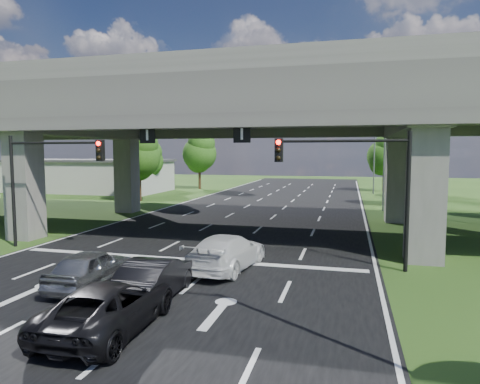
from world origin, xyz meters
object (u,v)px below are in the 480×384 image
at_px(car_dark, 156,277).
at_px(streetlight_beyond, 371,147).
at_px(signal_left, 46,170).
at_px(streetlight_far, 380,144).
at_px(signal_right, 355,174).
at_px(car_silver, 91,268).
at_px(car_white, 227,252).
at_px(car_trailing, 110,306).

bearing_deg(car_dark, streetlight_beyond, -104.63).
height_order(streetlight_beyond, car_dark, streetlight_beyond).
distance_m(signal_left, streetlight_far, 26.95).
bearing_deg(signal_right, car_silver, -151.39).
distance_m(car_white, car_trailing, 7.19).
height_order(signal_left, car_trailing, signal_left).
relative_size(car_silver, car_dark, 0.96).
bearing_deg(car_white, car_dark, 78.89).
bearing_deg(streetlight_far, signal_left, -131.78).
height_order(car_dark, car_trailing, car_dark).
height_order(streetlight_beyond, car_white, streetlight_beyond).
distance_m(streetlight_beyond, car_white, 38.71).
distance_m(signal_right, car_silver, 11.49).
bearing_deg(car_silver, streetlight_far, -116.98).
relative_size(signal_right, car_dark, 1.37).
bearing_deg(signal_right, streetlight_far, 83.53).
bearing_deg(car_trailing, car_dark, -92.62).
height_order(signal_left, car_silver, signal_left).
distance_m(streetlight_far, car_dark, 27.81).
xyz_separation_m(streetlight_far, car_white, (-7.61, -21.61, -5.06)).
bearing_deg(streetlight_beyond, car_silver, -106.07).
height_order(signal_right, car_silver, signal_right).
relative_size(signal_left, car_white, 1.15).
bearing_deg(signal_left, car_trailing, -44.10).
xyz_separation_m(signal_right, signal_left, (-15.65, 0.00, 0.00)).
relative_size(streetlight_far, streetlight_beyond, 1.00).
bearing_deg(signal_right, signal_left, 180.00).
xyz_separation_m(car_silver, car_white, (4.29, 3.70, 0.04)).
xyz_separation_m(signal_left, car_trailing, (8.88, -8.60, -3.46)).
distance_m(signal_right, car_white, 6.51).
xyz_separation_m(signal_right, car_trailing, (-6.77, -8.60, -3.46)).
bearing_deg(car_dark, streetlight_far, -111.69).
bearing_deg(car_trailing, streetlight_far, -108.96).
distance_m(signal_left, car_white, 10.97).
bearing_deg(streetlight_far, signal_right, -96.47).
distance_m(signal_right, car_dark, 9.49).
xyz_separation_m(streetlight_far, streetlight_beyond, (0.00, 16.00, 0.00)).
height_order(signal_right, streetlight_beyond, streetlight_beyond).
bearing_deg(car_silver, signal_right, -153.19).
height_order(car_silver, car_trailing, car_silver).
bearing_deg(signal_right, car_dark, -139.34).
distance_m(streetlight_far, car_silver, 28.43).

